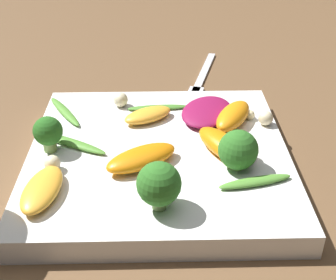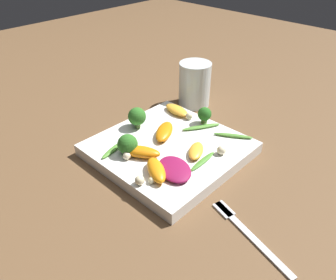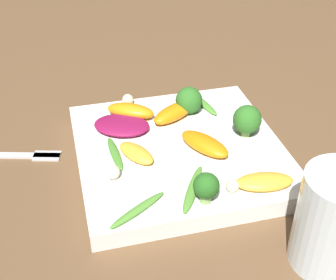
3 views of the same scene
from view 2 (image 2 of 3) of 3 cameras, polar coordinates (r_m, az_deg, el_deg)
ground_plane at (r=0.70m, az=0.17°, el=-2.42°), size 2.40×2.40×0.00m
plate at (r=0.69m, az=0.17°, el=-1.56°), size 0.28×0.28×0.03m
drinking_glass at (r=0.87m, az=4.65°, el=9.65°), size 0.08×0.08×0.12m
fork at (r=0.56m, az=12.89°, el=-14.63°), size 0.17×0.06×0.01m
radicchio_leaf_0 at (r=0.61m, az=1.13°, el=-5.07°), size 0.10×0.09×0.01m
orange_segment_0 at (r=0.65m, az=4.91°, el=-1.89°), size 0.05×0.07×0.01m
orange_segment_1 at (r=0.79m, az=1.54°, el=5.25°), size 0.08×0.04×0.02m
orange_segment_2 at (r=0.65m, az=-4.78°, el=-2.05°), size 0.08×0.07×0.02m
orange_segment_3 at (r=0.60m, az=-2.07°, el=-5.25°), size 0.08×0.06×0.02m
orange_segment_4 at (r=0.71m, az=-0.65°, el=1.50°), size 0.07×0.08×0.02m
broccoli_floret_0 at (r=0.65m, az=-7.05°, el=-0.76°), size 0.04×0.04×0.04m
broccoli_floret_1 at (r=0.75m, az=6.33°, el=4.45°), size 0.03×0.03×0.04m
broccoli_floret_2 at (r=0.73m, az=-5.44°, el=4.05°), size 0.04×0.04×0.05m
arugula_sprig_0 at (r=0.67m, az=-9.41°, el=-1.53°), size 0.03×0.08×0.01m
arugula_sprig_1 at (r=0.64m, az=6.25°, el=-3.55°), size 0.02×0.08×0.00m
arugula_sprig_2 at (r=0.72m, az=11.27°, el=0.75°), size 0.08×0.05×0.01m
arugula_sprig_3 at (r=0.74m, az=5.80°, el=2.29°), size 0.06×0.09×0.01m
macadamia_nut_0 at (r=0.66m, az=9.31°, el=-1.74°), size 0.02×0.02×0.02m
macadamia_nut_1 at (r=0.64m, az=-7.21°, el=-2.74°), size 0.02×0.02×0.02m
macadamia_nut_2 at (r=0.58m, az=-4.96°, el=-6.99°), size 0.02×0.02×0.02m
macadamia_nut_3 at (r=0.58m, az=-2.87°, el=-7.05°), size 0.01×0.01×0.01m
macadamia_nut_4 at (r=0.77m, az=3.71°, el=4.21°), size 0.02×0.02×0.02m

